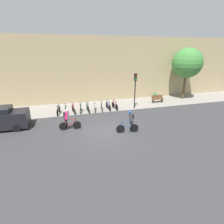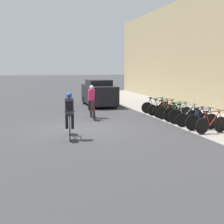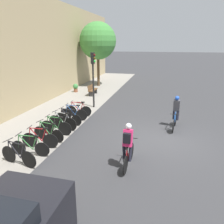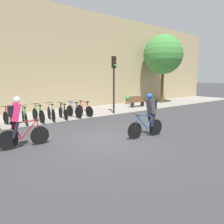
# 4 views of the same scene
# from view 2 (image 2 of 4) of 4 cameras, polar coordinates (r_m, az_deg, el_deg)

# --- Properties ---
(ground) EXTENTS (200.00, 200.00, 0.00)m
(ground) POSITION_cam_2_polar(r_m,az_deg,el_deg) (13.88, -6.17, -3.18)
(ground) COLOR #333335
(kerb_strip) EXTENTS (44.00, 4.50, 0.01)m
(kerb_strip) POSITION_cam_2_polar(r_m,az_deg,el_deg) (16.33, 17.94, -1.81)
(kerb_strip) COLOR gray
(kerb_strip) RESTS_ON ground
(cyclist_pink) EXTENTS (1.74, 0.46, 1.78)m
(cyclist_pink) POSITION_cam_2_polar(r_m,az_deg,el_deg) (16.76, -3.74, 2.07)
(cyclist_pink) COLOR black
(cyclist_pink) RESTS_ON ground
(cyclist_grey) EXTENTS (1.77, 0.51, 1.78)m
(cyclist_grey) POSITION_cam_2_polar(r_m,az_deg,el_deg) (11.96, -7.77, -0.44)
(cyclist_grey) COLOR black
(cyclist_grey) RESTS_ON ground
(parked_bike_0) EXTENTS (0.47, 1.67, 0.97)m
(parked_bike_0) POSITION_cam_2_polar(r_m,az_deg,el_deg) (18.75, 7.94, 0.99)
(parked_bike_0) COLOR black
(parked_bike_0) RESTS_ON ground
(parked_bike_1) EXTENTS (0.46, 1.66, 0.95)m
(parked_bike_1) POSITION_cam_2_polar(r_m,az_deg,el_deg) (18.08, 8.86, 0.65)
(parked_bike_1) COLOR black
(parked_bike_1) RESTS_ON ground
(parked_bike_2) EXTENTS (0.46, 1.64, 0.97)m
(parked_bike_2) POSITION_cam_2_polar(r_m,az_deg,el_deg) (17.41, 9.85, 0.39)
(parked_bike_2) COLOR black
(parked_bike_2) RESTS_ON ground
(parked_bike_3) EXTENTS (0.46, 1.66, 0.95)m
(parked_bike_3) POSITION_cam_2_polar(r_m,az_deg,el_deg) (16.75, 10.90, 0.02)
(parked_bike_3) COLOR black
(parked_bike_3) RESTS_ON ground
(parked_bike_4) EXTENTS (0.46, 1.68, 0.99)m
(parked_bike_4) POSITION_cam_2_polar(r_m,az_deg,el_deg) (16.10, 12.06, -0.25)
(parked_bike_4) COLOR black
(parked_bike_4) RESTS_ON ground
(parked_bike_5) EXTENTS (0.47, 1.72, 0.99)m
(parked_bike_5) POSITION_cam_2_polar(r_m,az_deg,el_deg) (15.46, 13.30, -0.63)
(parked_bike_5) COLOR black
(parked_bike_5) RESTS_ON ground
(parked_bike_6) EXTENTS (0.46, 1.66, 0.95)m
(parked_bike_6) POSITION_cam_2_polar(r_m,az_deg,el_deg) (14.82, 14.64, -1.15)
(parked_bike_6) COLOR black
(parked_bike_6) RESTS_ON ground
(parked_bike_7) EXTENTS (0.46, 1.66, 0.98)m
(parked_bike_7) POSITION_cam_2_polar(r_m,az_deg,el_deg) (14.19, 16.12, -1.53)
(parked_bike_7) COLOR black
(parked_bike_7) RESTS_ON ground
(parked_bike_8) EXTENTS (0.46, 1.62, 0.97)m
(parked_bike_8) POSITION_cam_2_polar(r_m,az_deg,el_deg) (13.58, 17.73, -2.06)
(parked_bike_8) COLOR black
(parked_bike_8) RESTS_ON ground
(parked_car) EXTENTS (4.30, 1.84, 1.85)m
(parked_car) POSITION_cam_2_polar(r_m,az_deg,el_deg) (22.20, -2.41, 3.45)
(parked_car) COLOR black
(parked_car) RESTS_ON ground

